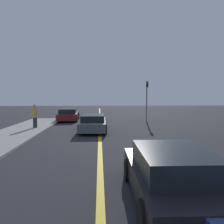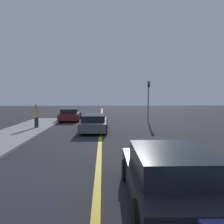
{
  "view_description": "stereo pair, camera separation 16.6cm",
  "coord_description": "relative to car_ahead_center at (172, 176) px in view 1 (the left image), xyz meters",
  "views": [
    {
      "loc": [
        -0.01,
        4.67,
        2.47
      ],
      "look_at": [
        0.63,
        15.87,
        1.65
      ],
      "focal_mm": 35.0,
      "sensor_mm": 36.0,
      "label": 1
    },
    {
      "loc": [
        0.15,
        4.66,
        2.47
      ],
      "look_at": [
        0.63,
        15.87,
        1.65
      ],
      "focal_mm": 35.0,
      "sensor_mm": 36.0,
      "label": 2
    }
  ],
  "objects": [
    {
      "name": "car_far_distant",
      "position": [
        -2.13,
        10.48,
        -0.03
      ],
      "size": [
        1.93,
        4.73,
        1.17
      ],
      "rotation": [
        0.0,
        0.0,
        -0.02
      ],
      "color": "#4C5156",
      "rests_on": "ground_plane"
    },
    {
      "name": "traffic_light",
      "position": [
        2.82,
        15.73,
        1.76
      ],
      "size": [
        0.18,
        0.4,
        3.85
      ],
      "color": "slate",
      "rests_on": "ground_plane"
    },
    {
      "name": "car_ahead_center",
      "position": [
        0.0,
        0.0,
        0.0
      ],
      "size": [
        1.99,
        4.12,
        1.27
      ],
      "rotation": [
        0.0,
        0.0,
        -0.02
      ],
      "color": "black",
      "rests_on": "ground_plane"
    },
    {
      "name": "road_center_line",
      "position": [
        -1.66,
        8.45,
        -0.61
      ],
      "size": [
        0.2,
        60.0,
        0.01
      ],
      "color": "gold",
      "rests_on": "ground_plane"
    },
    {
      "name": "pedestrian_far_standing",
      "position": [
        -6.48,
        11.56,
        0.38
      ],
      "size": [
        0.35,
        0.35,
        1.74
      ],
      "color": "#282D3D",
      "rests_on": "sidewalk_left"
    },
    {
      "name": "car_parked_left_lot",
      "position": [
        -4.79,
        17.22,
        -0.01
      ],
      "size": [
        2.07,
        4.85,
        1.21
      ],
      "rotation": [
        0.0,
        0.0,
        0.03
      ],
      "color": "maroon",
      "rests_on": "ground_plane"
    }
  ]
}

